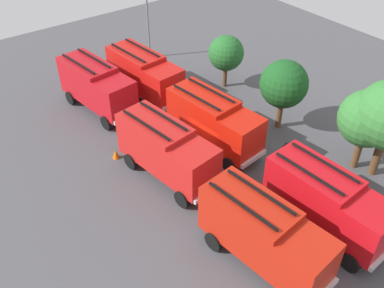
% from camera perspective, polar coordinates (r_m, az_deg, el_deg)
% --- Properties ---
extents(ground_plane, '(55.23, 55.23, 0.00)m').
position_cam_1_polar(ground_plane, '(29.07, 0.00, -2.18)').
color(ground_plane, '#4C4C51').
extents(fire_truck_0, '(7.45, 3.49, 3.88)m').
position_cam_1_polar(fire_truck_0, '(33.90, -12.57, 7.67)').
color(fire_truck_0, red).
rests_on(fire_truck_0, ground).
extents(fire_truck_1, '(7.46, 3.51, 3.88)m').
position_cam_1_polar(fire_truck_1, '(26.59, -3.40, -0.69)').
color(fire_truck_1, red).
rests_on(fire_truck_1, ground).
extents(fire_truck_2, '(7.42, 3.39, 3.88)m').
position_cam_1_polar(fire_truck_2, '(21.99, 9.61, -11.64)').
color(fire_truck_2, red).
rests_on(fire_truck_2, ground).
extents(fire_truck_3, '(7.41, 3.35, 3.88)m').
position_cam_1_polar(fire_truck_3, '(34.93, -6.37, 9.32)').
color(fire_truck_3, red).
rests_on(fire_truck_3, ground).
extents(fire_truck_4, '(7.43, 3.41, 3.88)m').
position_cam_1_polar(fire_truck_4, '(29.11, 2.93, 3.15)').
color(fire_truck_4, red).
rests_on(fire_truck_4, ground).
extents(fire_truck_5, '(7.33, 3.11, 3.88)m').
position_cam_1_polar(fire_truck_5, '(24.33, 17.55, -7.22)').
color(fire_truck_5, red).
rests_on(fire_truck_5, ground).
extents(firefighter_0, '(0.44, 0.48, 1.60)m').
position_cam_1_polar(firefighter_0, '(28.99, 12.32, -1.09)').
color(firefighter_0, black).
rests_on(firefighter_0, ground).
extents(tree_0, '(2.93, 2.93, 4.54)m').
position_cam_1_polar(tree_0, '(36.01, 4.58, 11.96)').
color(tree_0, brown).
rests_on(tree_0, ground).
extents(tree_1, '(3.44, 3.44, 5.33)m').
position_cam_1_polar(tree_1, '(31.00, 12.14, 7.78)').
color(tree_1, brown).
rests_on(tree_1, ground).
extents(tree_2, '(3.65, 3.65, 5.65)m').
position_cam_1_polar(tree_2, '(28.44, 22.35, 3.11)').
color(tree_2, brown).
rests_on(tree_2, ground).
extents(traffic_cone_0, '(0.48, 0.48, 0.69)m').
position_cam_1_polar(traffic_cone_0, '(29.52, -10.12, -1.30)').
color(traffic_cone_0, '#F2600C').
rests_on(traffic_cone_0, ground).
extents(lamppost, '(0.36, 0.36, 6.34)m').
position_cam_1_polar(lamppost, '(40.93, -5.91, 16.18)').
color(lamppost, slate).
rests_on(lamppost, ground).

